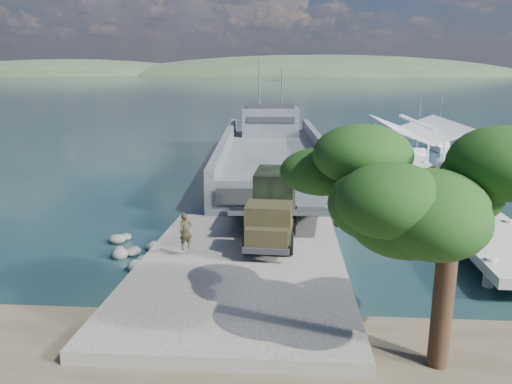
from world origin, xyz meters
The scene contains 11 objects.
ground centered at (0.00, 0.00, 0.00)m, with size 1400.00×1400.00×0.00m, color #1C3F44.
boat_ramp centered at (0.00, -1.00, 0.25)m, with size 10.00×18.00×0.50m, color slate.
shoreline_rocks centered at (-6.20, 0.50, 0.00)m, with size 3.20×5.60×0.90m, color #555553, non-canonical shape.
distant_headlands centered at (50.00, 560.00, 0.00)m, with size 1000.00×240.00×48.00m, color #354E30, non-canonical shape.
pier centered at (13.00, 18.77, 1.60)m, with size 6.40×44.00×6.10m.
landing_craft centered at (0.58, 24.03, 0.93)m, with size 11.74×38.86×11.41m.
military_truck centered at (1.38, 2.81, 2.25)m, with size 2.81×7.69×3.51m.
soldier centered at (-2.84, -0.55, 1.43)m, with size 0.68×0.45×1.86m, color #212F1A.
sailboat_near centered at (15.98, 30.67, 0.39)m, with size 2.47×6.17×7.31m.
sailboat_far centered at (20.12, 37.22, 0.35)m, with size 2.20×5.52×6.54m.
overhang_tree centered at (6.57, -8.61, 5.98)m, with size 8.22×7.57×7.47m.
Camera 1 is at (2.25, -23.74, 9.76)m, focal length 35.00 mm.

